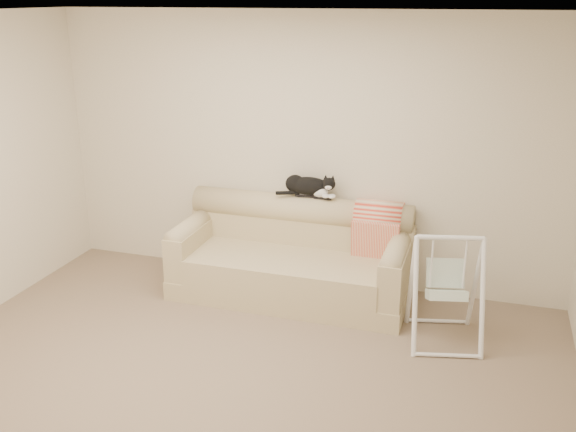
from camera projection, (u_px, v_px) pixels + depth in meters
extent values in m
plane|color=#765E4C|center=(228.00, 383.00, 4.73)|extent=(5.00, 5.00, 0.00)
cube|color=beige|center=(305.00, 152.00, 6.11)|extent=(5.00, 0.04, 2.60)
cube|color=beige|center=(21.00, 378.00, 2.50)|extent=(5.00, 0.04, 2.60)
cube|color=white|center=(215.00, 17.00, 3.88)|extent=(5.00, 4.00, 0.02)
cube|color=tan|center=(290.00, 287.00, 6.08)|extent=(2.20, 0.90, 0.18)
cube|color=tan|center=(286.00, 271.00, 5.91)|extent=(1.80, 0.68, 0.24)
cube|color=tan|center=(300.00, 241.00, 6.28)|extent=(2.20, 0.22, 0.50)
cylinder|color=tan|center=(300.00, 210.00, 6.17)|extent=(2.16, 0.28, 0.28)
cube|color=tan|center=(193.00, 246.00, 6.26)|extent=(0.20, 0.88, 0.42)
cylinder|color=tan|center=(192.00, 226.00, 6.20)|extent=(0.18, 0.84, 0.18)
cube|color=tan|center=(396.00, 271.00, 5.70)|extent=(0.20, 0.88, 0.42)
cylinder|color=tan|center=(397.00, 249.00, 5.63)|extent=(0.18, 0.84, 0.18)
cube|color=black|center=(305.00, 195.00, 6.09)|extent=(0.18, 0.07, 0.02)
cube|color=gray|center=(305.00, 194.00, 6.09)|extent=(0.10, 0.05, 0.01)
cube|color=black|center=(323.00, 198.00, 6.03)|extent=(0.17, 0.05, 0.02)
ellipsoid|color=black|center=(309.00, 186.00, 6.06)|extent=(0.41, 0.21, 0.17)
ellipsoid|color=black|center=(295.00, 184.00, 6.10)|extent=(0.20, 0.18, 0.17)
ellipsoid|color=white|center=(320.00, 191.00, 6.02)|extent=(0.16, 0.11, 0.12)
ellipsoid|color=black|center=(329.00, 184.00, 5.97)|extent=(0.13, 0.14, 0.12)
ellipsoid|color=white|center=(328.00, 187.00, 5.93)|extent=(0.07, 0.06, 0.05)
sphere|color=#BF7272|center=(328.00, 188.00, 5.90)|extent=(0.01, 0.01, 0.01)
cone|color=black|center=(326.00, 177.00, 5.97)|extent=(0.06, 0.07, 0.06)
cone|color=black|center=(333.00, 178.00, 5.95)|extent=(0.06, 0.07, 0.06)
sphere|color=olive|center=(326.00, 184.00, 5.93)|extent=(0.02, 0.02, 0.02)
sphere|color=olive|center=(330.00, 185.00, 5.92)|extent=(0.02, 0.02, 0.02)
ellipsoid|color=white|center=(326.00, 196.00, 5.98)|extent=(0.08, 0.10, 0.04)
ellipsoid|color=white|center=(332.00, 196.00, 5.97)|extent=(0.08, 0.10, 0.04)
cylinder|color=black|center=(287.00, 193.00, 6.08)|extent=(0.22, 0.12, 0.04)
cylinder|color=red|center=(379.00, 217.00, 5.95)|extent=(0.44, 0.33, 0.33)
cube|color=red|center=(375.00, 244.00, 5.87)|extent=(0.44, 0.09, 0.42)
cylinder|color=white|center=(415.00, 297.00, 5.07)|extent=(0.11, 0.32, 0.92)
cylinder|color=white|center=(411.00, 282.00, 5.34)|extent=(0.11, 0.32, 0.92)
cylinder|color=white|center=(483.00, 299.00, 5.04)|extent=(0.11, 0.32, 0.92)
cylinder|color=white|center=(475.00, 284.00, 5.30)|extent=(0.11, 0.32, 0.92)
cylinder|color=white|center=(451.00, 238.00, 5.04)|extent=(0.52, 0.16, 0.04)
cylinder|color=white|center=(447.00, 355.00, 5.06)|extent=(0.52, 0.15, 0.03)
cylinder|color=white|center=(437.00, 321.00, 5.60)|extent=(0.52, 0.15, 0.03)
cube|color=white|center=(446.00, 295.00, 5.17)|extent=(0.36, 0.34, 0.17)
cube|color=white|center=(445.00, 273.00, 5.24)|extent=(0.33, 0.20, 0.24)
cylinder|color=white|center=(432.00, 263.00, 5.12)|extent=(0.02, 0.02, 0.43)
cylinder|color=white|center=(465.00, 264.00, 5.10)|extent=(0.02, 0.02, 0.43)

